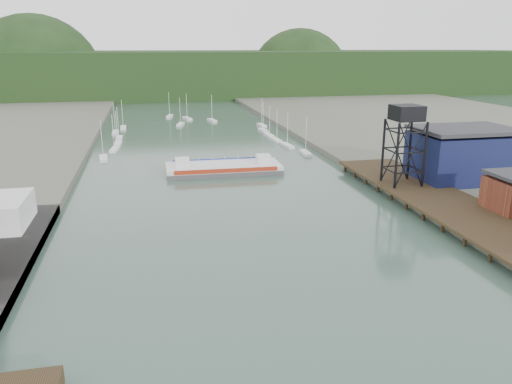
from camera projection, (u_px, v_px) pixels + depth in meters
name	position (u px, v px, depth m)	size (l,w,h in m)	color
east_pier	(445.00, 203.00, 91.03)	(14.00, 70.00, 2.45)	black
lift_tower	(406.00, 118.00, 98.93)	(6.50, 6.50, 16.00)	black
blue_shed	(463.00, 155.00, 106.27)	(20.50, 14.50, 11.30)	#0B0D34
marina_sailboats	(194.00, 133.00, 171.61)	(57.71, 92.65, 0.90)	silver
distant_hills	(163.00, 76.00, 320.66)	(500.00, 120.00, 80.00)	black
chain_ferry	(224.00, 168.00, 120.13)	(27.50, 11.69, 3.93)	#464648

